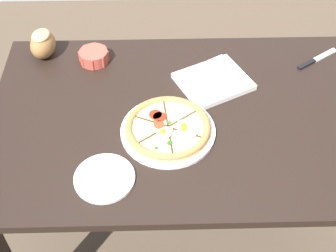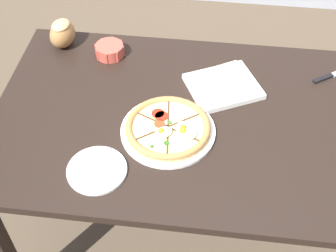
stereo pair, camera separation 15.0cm
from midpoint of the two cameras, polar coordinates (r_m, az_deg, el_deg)
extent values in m
plane|color=brown|center=(2.16, 3.64, -12.56)|extent=(12.00, 12.00, 0.00)
cube|color=black|center=(1.58, 4.84, 0.67)|extent=(1.30, 0.84, 0.03)
cube|color=black|center=(1.78, -17.21, -14.57)|extent=(0.06, 0.06, 0.70)
cube|color=black|center=(2.19, -11.03, 2.46)|extent=(0.06, 0.06, 0.70)
cube|color=black|center=(2.19, 20.78, -0.36)|extent=(0.06, 0.06, 0.70)
cylinder|color=white|center=(1.51, 2.83, -0.77)|extent=(0.31, 0.31, 0.01)
cylinder|color=#DBB775|center=(1.51, 2.84, -0.46)|extent=(0.28, 0.28, 0.01)
cylinder|color=#E0CC84|center=(1.50, 2.85, -0.27)|extent=(0.24, 0.24, 0.00)
torus|color=#B27A42|center=(1.50, 2.85, -0.25)|extent=(0.28, 0.28, 0.02)
cube|color=#472D19|center=(1.48, 0.86, -1.04)|extent=(0.10, 0.07, 0.00)
cube|color=#472D19|center=(1.46, 2.88, -1.95)|extent=(0.02, 0.12, 0.00)
cube|color=#472D19|center=(1.48, 4.88, -1.10)|extent=(0.11, 0.05, 0.00)
cube|color=#472D19|center=(1.52, 4.79, 0.58)|extent=(0.10, 0.07, 0.00)
cube|color=#472D19|center=(1.54, 2.83, 1.42)|extent=(0.02, 0.12, 0.00)
cube|color=#472D19|center=(1.52, 0.88, 0.64)|extent=(0.11, 0.05, 0.00)
cylinder|color=red|center=(1.50, 1.77, 0.13)|extent=(0.03, 0.03, 0.00)
cylinder|color=red|center=(1.53, 2.01, 1.06)|extent=(0.04, 0.04, 0.00)
cylinder|color=red|center=(1.54, 1.54, 1.39)|extent=(0.04, 0.04, 0.00)
ellipsoid|color=white|center=(1.47, 5.15, -1.00)|extent=(0.09, 0.09, 0.01)
sphere|color=#F4AD1E|center=(1.47, 4.84, -0.71)|extent=(0.02, 0.02, 0.02)
ellipsoid|color=white|center=(1.47, 2.35, -0.93)|extent=(0.08, 0.07, 0.01)
sphere|color=orange|center=(1.47, 2.07, -0.76)|extent=(0.02, 0.02, 0.02)
ellipsoid|color=white|center=(1.49, 4.88, -0.29)|extent=(0.06, 0.07, 0.01)
sphere|color=orange|center=(1.48, 4.78, -0.33)|extent=(0.02, 0.02, 0.02)
cylinder|color=#2D5B1E|center=(1.45, 2.77, -2.24)|extent=(0.02, 0.02, 0.00)
cylinder|color=#2D5B1E|center=(1.44, 1.01, -2.66)|extent=(0.01, 0.01, 0.00)
cylinder|color=#2D5B1E|center=(1.52, 1.50, 0.82)|extent=(0.02, 0.02, 0.00)
cylinder|color=#386B23|center=(1.51, 3.07, 0.28)|extent=(0.01, 0.01, 0.00)
cylinder|color=#2D5B1E|center=(1.50, 4.56, -0.28)|extent=(0.01, 0.01, 0.00)
cylinder|color=#C64C3D|center=(1.80, -4.75, 9.08)|extent=(0.11, 0.11, 0.05)
cylinder|color=gold|center=(1.80, -4.77, 9.23)|extent=(0.08, 0.08, 0.03)
cylinder|color=#C64C3D|center=(1.79, -3.07, 8.97)|extent=(0.01, 0.01, 0.04)
cylinder|color=#C64C3D|center=(1.82, -3.37, 9.73)|extent=(0.01, 0.01, 0.04)
cylinder|color=#C64C3D|center=(1.84, -4.46, 10.09)|extent=(0.01, 0.01, 0.04)
cylinder|color=#C64C3D|center=(1.84, -5.71, 9.87)|extent=(0.01, 0.01, 0.04)
cylinder|color=#C64C3D|center=(1.81, -6.42, 9.18)|extent=(0.01, 0.01, 0.04)
cylinder|color=#C64C3D|center=(1.78, -6.17, 8.42)|extent=(0.01, 0.01, 0.04)
cylinder|color=#C64C3D|center=(1.76, -5.06, 8.03)|extent=(0.01, 0.01, 0.04)
cylinder|color=#C64C3D|center=(1.77, -3.77, 8.26)|extent=(0.01, 0.01, 0.04)
cube|color=silver|center=(1.68, 9.30, 4.66)|extent=(0.30, 0.29, 0.02)
cube|color=silver|center=(1.67, 9.37, 5.11)|extent=(0.25, 0.24, 0.02)
ellipsoid|color=olive|center=(1.86, -10.47, 10.84)|extent=(0.11, 0.14, 0.10)
ellipsoid|color=tan|center=(1.83, -10.65, 11.88)|extent=(0.08, 0.10, 0.03)
cube|color=black|center=(1.81, 20.67, 5.33)|extent=(0.08, 0.06, 0.01)
cylinder|color=white|center=(1.42, -5.69, -5.55)|extent=(0.18, 0.18, 0.01)
camera|label=1|loc=(0.07, -87.13, 3.08)|focal=50.00mm
camera|label=2|loc=(0.07, 92.87, -3.08)|focal=50.00mm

